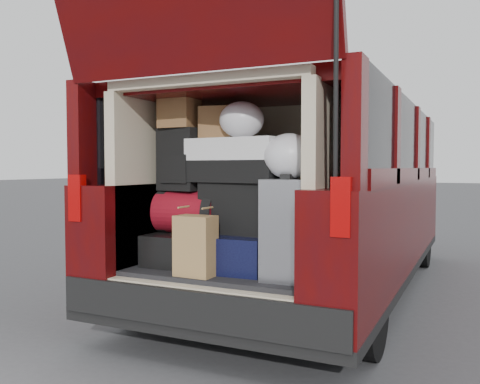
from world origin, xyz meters
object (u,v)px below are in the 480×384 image
object	(u,v)px
kraft_bag	(196,246)
twotone_duffel	(238,160)
black_hardshell	(184,248)
silver_roller	(289,229)
red_duffel	(190,212)
navy_hardshell	(240,252)
backpack	(181,160)
black_soft_case	(239,208)

from	to	relation	value
kraft_bag	twotone_duffel	size ratio (longest dim) A/B	0.58
black_hardshell	twotone_duffel	bearing A→B (deg)	2.83
silver_roller	red_duffel	distance (m)	0.78
black_hardshell	navy_hardshell	xyz separation A→B (m)	(0.44, -0.02, 0.01)
silver_roller	backpack	bearing A→B (deg)	167.55
twotone_duffel	black_soft_case	bearing A→B (deg)	-21.23
silver_roller	red_duffel	xyz separation A→B (m)	(-0.77, 0.13, 0.06)
backpack	twotone_duffel	distance (m)	0.43
black_soft_case	kraft_bag	bearing A→B (deg)	-105.93
backpack	silver_roller	bearing A→B (deg)	-1.61
silver_roller	red_duffel	size ratio (longest dim) A/B	1.33
navy_hardshell	black_soft_case	distance (m)	0.29
navy_hardshell	silver_roller	distance (m)	0.43
silver_roller	kraft_bag	distance (m)	0.58
black_hardshell	red_duffel	bearing A→B (deg)	4.84
navy_hardshell	red_duffel	world-z (taller)	red_duffel
kraft_bag	twotone_duffel	bearing A→B (deg)	72.09
navy_hardshell	twotone_duffel	world-z (taller)	twotone_duffel
navy_hardshell	twotone_duffel	bearing A→B (deg)	127.18
navy_hardshell	twotone_duffel	distance (m)	0.60
kraft_bag	twotone_duffel	world-z (taller)	twotone_duffel
red_duffel	silver_roller	bearing A→B (deg)	-11.88
black_soft_case	twotone_duffel	world-z (taller)	twotone_duffel
silver_roller	kraft_bag	size ratio (longest dim) A/B	1.61
backpack	twotone_duffel	world-z (taller)	backpack
navy_hardshell	black_soft_case	world-z (taller)	black_soft_case
navy_hardshell	silver_roller	bearing A→B (deg)	-18.61
twotone_duffel	navy_hardshell	bearing A→B (deg)	-43.37
navy_hardshell	backpack	world-z (taller)	backpack
kraft_bag	red_duffel	distance (m)	0.44
black_hardshell	navy_hardshell	bearing A→B (deg)	-2.84
black_hardshell	red_duffel	world-z (taller)	red_duffel
black_soft_case	backpack	distance (m)	0.54
silver_roller	twotone_duffel	distance (m)	0.60
twotone_duffel	black_hardshell	bearing A→B (deg)	-169.86
twotone_duffel	red_duffel	bearing A→B (deg)	-170.11
silver_roller	twotone_duffel	xyz separation A→B (m)	(-0.41, 0.15, 0.41)
red_duffel	black_soft_case	distance (m)	0.37
navy_hardshell	kraft_bag	size ratio (longest dim) A/B	1.42
black_hardshell	silver_roller	size ratio (longest dim) A/B	0.89
silver_roller	black_soft_case	world-z (taller)	silver_roller
silver_roller	red_duffel	world-z (taller)	silver_roller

